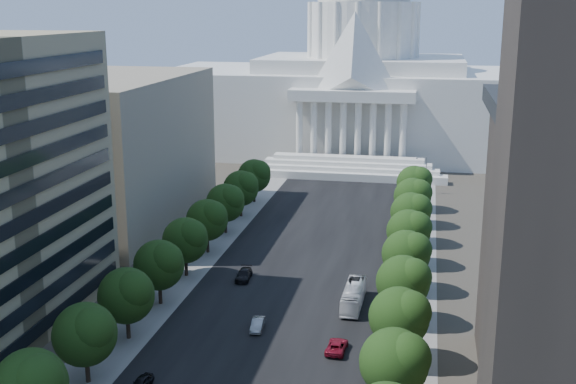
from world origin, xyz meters
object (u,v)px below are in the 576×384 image
Objects in this scene: car_red at (337,346)px; car_dark_b at (244,275)px; city_bus at (353,296)px; car_silver at (258,325)px; car_dark_a at (141,383)px.

car_dark_b is (-18.24, 22.51, 0.07)m from car_red.
city_bus is at bearing -24.94° from car_dark_b.
car_dark_b is at bearing -47.95° from car_red.
car_silver is 12.46m from car_red.
car_dark_b is (-6.61, 18.06, 0.06)m from car_silver.
car_silver is at bearing -17.93° from car_red.
car_red is (11.63, -4.46, -0.02)m from car_silver.
car_dark_a is 25.34m from car_red.
car_dark_a is at bearing -98.65° from car_dark_b.
car_dark_b is at bearing 159.75° from city_bus.
city_bus reaches higher than car_dark_b.
car_dark_a is at bearing -122.85° from car_silver.
car_dark_b reaches higher than car_red.
car_red is at bearing 40.57° from car_dark_a.
car_red is (21.33, 13.67, 0.05)m from car_dark_a.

